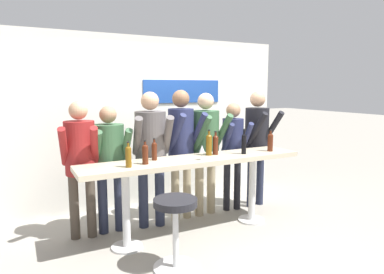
{
  "coord_description": "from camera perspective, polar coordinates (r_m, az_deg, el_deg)",
  "views": [
    {
      "loc": [
        -1.92,
        -3.63,
        1.82
      ],
      "look_at": [
        0.0,
        0.08,
        1.22
      ],
      "focal_mm": 32.0,
      "sensor_mm": 36.0,
      "label": 1
    }
  ],
  "objects": [
    {
      "name": "wine_bottle_1",
      "position": [
        4.48,
        8.65,
        -0.96
      ],
      "size": [
        0.06,
        0.06,
        0.33
      ],
      "color": "black",
      "rests_on": "tasting_table"
    },
    {
      "name": "person_far_right",
      "position": [
        5.28,
        10.81,
        0.22
      ],
      "size": [
        0.47,
        0.59,
        1.77
      ],
      "rotation": [
        0.0,
        0.0,
        0.13
      ],
      "color": "#23283D",
      "rests_on": "ground_plane"
    },
    {
      "name": "wine_bottle_3",
      "position": [
        4.75,
        12.92,
        -0.69
      ],
      "size": [
        0.07,
        0.07,
        0.29
      ],
      "color": "#4C1E0F",
      "rests_on": "tasting_table"
    },
    {
      "name": "person_center",
      "position": [
        4.63,
        -1.79,
        -0.48
      ],
      "size": [
        0.45,
        0.58,
        1.79
      ],
      "rotation": [
        0.0,
        0.0,
        0.1
      ],
      "color": "gray",
      "rests_on": "ground_plane"
    },
    {
      "name": "person_center_left",
      "position": [
        4.41,
        -6.88,
        -1.34
      ],
      "size": [
        0.54,
        0.64,
        1.77
      ],
      "rotation": [
        0.0,
        0.0,
        -0.19
      ],
      "color": "#23283D",
      "rests_on": "ground_plane"
    },
    {
      "name": "wine_bottle_5",
      "position": [
        3.76,
        -10.55,
        -3.05
      ],
      "size": [
        0.07,
        0.07,
        0.28
      ],
      "color": "brown",
      "rests_on": "tasting_table"
    },
    {
      "name": "tasting_table",
      "position": [
        4.23,
        0.5,
        -5.39
      ],
      "size": [
        2.84,
        0.54,
        0.97
      ],
      "color": "beige",
      "rests_on": "ground_plane"
    },
    {
      "name": "wine_bottle_0",
      "position": [
        3.87,
        -7.8,
        -2.68
      ],
      "size": [
        0.07,
        0.07,
        0.27
      ],
      "color": "#4C1E0F",
      "rests_on": "tasting_table"
    },
    {
      "name": "wine_bottle_4",
      "position": [
        4.4,
        3.93,
        -1.15
      ],
      "size": [
        0.07,
        0.07,
        0.31
      ],
      "color": "#4C1E0F",
      "rests_on": "tasting_table"
    },
    {
      "name": "wine_bottle_6",
      "position": [
        4.35,
        2.84,
        -1.1
      ],
      "size": [
        0.08,
        0.08,
        0.33
      ],
      "color": "brown",
      "rests_on": "tasting_table"
    },
    {
      "name": "ground_plane",
      "position": [
        4.5,
        0.49,
        -15.69
      ],
      "size": [
        40.0,
        40.0,
        0.0
      ],
      "primitive_type": "plane",
      "color": "gray"
    },
    {
      "name": "wine_glass_0",
      "position": [
        4.07,
        1.68,
        -2.09
      ],
      "size": [
        0.07,
        0.07,
        0.18
      ],
      "color": "silver",
      "rests_on": "tasting_table"
    },
    {
      "name": "wine_bottle_2",
      "position": [
        4.08,
        -6.3,
        -2.18
      ],
      "size": [
        0.06,
        0.06,
        0.26
      ],
      "color": "#4C1E0F",
      "rests_on": "tasting_table"
    },
    {
      "name": "back_wall",
      "position": [
        5.42,
        -6.43,
        2.65
      ],
      "size": [
        4.44,
        0.12,
        2.59
      ],
      "color": "silver",
      "rests_on": "ground_plane"
    },
    {
      "name": "person_left",
      "position": [
        4.35,
        -13.58,
        -3.1
      ],
      "size": [
        0.45,
        0.53,
        1.6
      ],
      "rotation": [
        0.0,
        0.0,
        -0.02
      ],
      "color": "#23283D",
      "rests_on": "ground_plane"
    },
    {
      "name": "person_right",
      "position": [
        5.05,
        6.85,
        -1.18
      ],
      "size": [
        0.42,
        0.53,
        1.6
      ],
      "rotation": [
        0.0,
        0.0,
        -0.18
      ],
      "color": "black",
      "rests_on": "ground_plane"
    },
    {
      "name": "person_center_right",
      "position": [
        4.83,
        2.34,
        -0.6
      ],
      "size": [
        0.5,
        0.6,
        1.75
      ],
      "rotation": [
        0.0,
        0.0,
        0.11
      ],
      "color": "gray",
      "rests_on": "ground_plane"
    },
    {
      "name": "person_far_left",
      "position": [
        4.26,
        -18.13,
        -2.85
      ],
      "size": [
        0.49,
        0.59,
        1.67
      ],
      "rotation": [
        0.0,
        0.0,
        -0.2
      ],
      "color": "#473D33",
      "rests_on": "ground_plane"
    },
    {
      "name": "bar_stool",
      "position": [
        3.51,
        -2.77,
        -14.0
      ],
      "size": [
        0.46,
        0.46,
        0.73
      ],
      "color": "silver",
      "rests_on": "ground_plane"
    }
  ]
}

